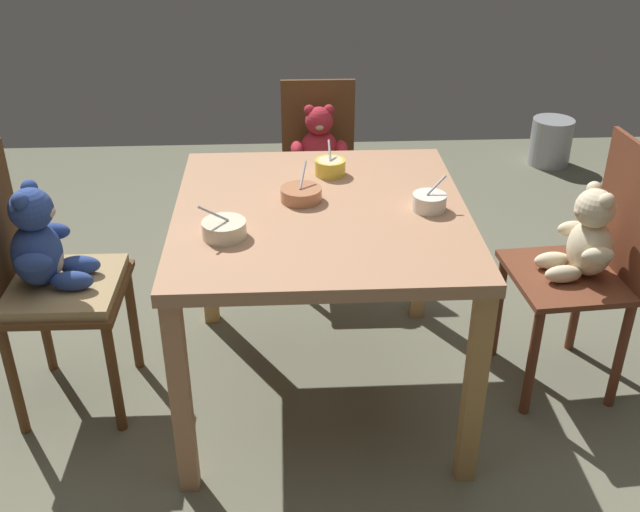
{
  "coord_description": "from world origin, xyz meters",
  "views": [
    {
      "loc": [
        -0.12,
        -2.23,
        1.82
      ],
      "look_at": [
        0.0,
        0.05,
        0.54
      ],
      "focal_mm": 41.96,
      "sensor_mm": 36.0,
      "label": 1
    }
  ],
  "objects_px": {
    "teddy_chair_near_left": "(46,266)",
    "teddy_chair_near_right": "(586,252)",
    "metal_pail": "(551,142)",
    "porridge_bowl_white_near_right": "(429,202)",
    "porridge_bowl_yellow_far_center": "(330,167)",
    "porridge_bowl_cream_near_left": "(224,229)",
    "porridge_bowl_terracotta_center": "(301,194)",
    "teddy_chair_far_center": "(319,160)",
    "dining_table": "(321,232)"
  },
  "relations": [
    {
      "from": "metal_pail",
      "to": "porridge_bowl_white_near_right",
      "type": "bearing_deg",
      "value": -119.09
    },
    {
      "from": "teddy_chair_far_center",
      "to": "porridge_bowl_white_near_right",
      "type": "bearing_deg",
      "value": 17.94
    },
    {
      "from": "teddy_chair_near_right",
      "to": "teddy_chair_near_left",
      "type": "height_order",
      "value": "teddy_chair_near_left"
    },
    {
      "from": "teddy_chair_far_center",
      "to": "porridge_bowl_white_near_right",
      "type": "height_order",
      "value": "teddy_chair_far_center"
    },
    {
      "from": "teddy_chair_near_right",
      "to": "metal_pail",
      "type": "xyz_separation_m",
      "value": [
        0.63,
        2.14,
        -0.4
      ]
    },
    {
      "from": "teddy_chair_far_center",
      "to": "porridge_bowl_cream_near_left",
      "type": "distance_m",
      "value": 1.23
    },
    {
      "from": "porridge_bowl_white_near_right",
      "to": "porridge_bowl_terracotta_center",
      "type": "bearing_deg",
      "value": 167.46
    },
    {
      "from": "porridge_bowl_cream_near_left",
      "to": "metal_pail",
      "type": "xyz_separation_m",
      "value": [
        1.87,
        2.34,
        -0.63
      ]
    },
    {
      "from": "dining_table",
      "to": "porridge_bowl_white_near_right",
      "type": "distance_m",
      "value": 0.38
    },
    {
      "from": "teddy_chair_far_center",
      "to": "porridge_bowl_yellow_far_center",
      "type": "bearing_deg",
      "value": 0.93
    },
    {
      "from": "teddy_chair_far_center",
      "to": "porridge_bowl_white_near_right",
      "type": "xyz_separation_m",
      "value": [
        0.31,
        -0.99,
        0.25
      ]
    },
    {
      "from": "teddy_chair_near_right",
      "to": "metal_pail",
      "type": "height_order",
      "value": "teddy_chair_near_right"
    },
    {
      "from": "porridge_bowl_terracotta_center",
      "to": "teddy_chair_far_center",
      "type": "bearing_deg",
      "value": 83.27
    },
    {
      "from": "porridge_bowl_white_near_right",
      "to": "porridge_bowl_terracotta_center",
      "type": "relative_size",
      "value": 0.78
    },
    {
      "from": "teddy_chair_near_right",
      "to": "teddy_chair_far_center",
      "type": "height_order",
      "value": "teddy_chair_near_right"
    },
    {
      "from": "porridge_bowl_white_near_right",
      "to": "porridge_bowl_terracotta_center",
      "type": "xyz_separation_m",
      "value": [
        -0.42,
        0.09,
        -0.0
      ]
    },
    {
      "from": "porridge_bowl_yellow_far_center",
      "to": "metal_pail",
      "type": "relative_size",
      "value": 0.41
    },
    {
      "from": "dining_table",
      "to": "teddy_chair_near_left",
      "type": "xyz_separation_m",
      "value": [
        -0.93,
        -0.01,
        -0.1
      ]
    },
    {
      "from": "dining_table",
      "to": "porridge_bowl_yellow_far_center",
      "type": "bearing_deg",
      "value": 80.27
    },
    {
      "from": "teddy_chair_near_right",
      "to": "porridge_bowl_cream_near_left",
      "type": "xyz_separation_m",
      "value": [
        -1.24,
        -0.2,
        0.23
      ]
    },
    {
      "from": "porridge_bowl_cream_near_left",
      "to": "porridge_bowl_terracotta_center",
      "type": "distance_m",
      "value": 0.35
    },
    {
      "from": "dining_table",
      "to": "porridge_bowl_white_near_right",
      "type": "xyz_separation_m",
      "value": [
        0.36,
        -0.03,
        0.12
      ]
    },
    {
      "from": "porridge_bowl_cream_near_left",
      "to": "teddy_chair_near_left",
      "type": "bearing_deg",
      "value": 164.28
    },
    {
      "from": "dining_table",
      "to": "porridge_bowl_terracotta_center",
      "type": "bearing_deg",
      "value": 134.22
    },
    {
      "from": "teddy_chair_near_left",
      "to": "metal_pail",
      "type": "bearing_deg",
      "value": 41.51
    },
    {
      "from": "dining_table",
      "to": "teddy_chair_near_right",
      "type": "bearing_deg",
      "value": 0.72
    },
    {
      "from": "dining_table",
      "to": "porridge_bowl_cream_near_left",
      "type": "xyz_separation_m",
      "value": [
        -0.31,
        -0.19,
        0.12
      ]
    },
    {
      "from": "teddy_chair_near_left",
      "to": "teddy_chair_near_right",
      "type": "bearing_deg",
      "value": 1.34
    },
    {
      "from": "porridge_bowl_terracotta_center",
      "to": "teddy_chair_near_right",
      "type": "bearing_deg",
      "value": -3.03
    },
    {
      "from": "teddy_chair_near_left",
      "to": "porridge_bowl_yellow_far_center",
      "type": "relative_size",
      "value": 7.89
    },
    {
      "from": "teddy_chair_far_center",
      "to": "dining_table",
      "type": "bearing_deg",
      "value": -2.11
    },
    {
      "from": "metal_pail",
      "to": "teddy_chair_near_left",
      "type": "bearing_deg",
      "value": -139.07
    },
    {
      "from": "porridge_bowl_white_near_right",
      "to": "porridge_bowl_yellow_far_center",
      "type": "xyz_separation_m",
      "value": [
        -0.31,
        0.31,
        0.0
      ]
    },
    {
      "from": "teddy_chair_near_left",
      "to": "porridge_bowl_cream_near_left",
      "type": "distance_m",
      "value": 0.68
    },
    {
      "from": "dining_table",
      "to": "porridge_bowl_cream_near_left",
      "type": "bearing_deg",
      "value": -148.54
    },
    {
      "from": "porridge_bowl_white_near_right",
      "to": "porridge_bowl_cream_near_left",
      "type": "bearing_deg",
      "value": -166.5
    },
    {
      "from": "dining_table",
      "to": "porridge_bowl_terracotta_center",
      "type": "xyz_separation_m",
      "value": [
        -0.06,
        0.06,
        0.11
      ]
    },
    {
      "from": "metal_pail",
      "to": "porridge_bowl_terracotta_center",
      "type": "bearing_deg",
      "value": -128.02
    },
    {
      "from": "porridge_bowl_terracotta_center",
      "to": "porridge_bowl_yellow_far_center",
      "type": "distance_m",
      "value": 0.25
    },
    {
      "from": "porridge_bowl_white_near_right",
      "to": "porridge_bowl_yellow_far_center",
      "type": "relative_size",
      "value": 0.95
    },
    {
      "from": "teddy_chair_far_center",
      "to": "porridge_bowl_cream_near_left",
      "type": "xyz_separation_m",
      "value": [
        -0.35,
        -1.15,
        0.24
      ]
    },
    {
      "from": "dining_table",
      "to": "porridge_bowl_terracotta_center",
      "type": "distance_m",
      "value": 0.15
    },
    {
      "from": "porridge_bowl_terracotta_center",
      "to": "porridge_bowl_white_near_right",
      "type": "bearing_deg",
      "value": -12.54
    },
    {
      "from": "porridge_bowl_cream_near_left",
      "to": "porridge_bowl_yellow_far_center",
      "type": "xyz_separation_m",
      "value": [
        0.35,
        0.47,
        0.0
      ]
    },
    {
      "from": "porridge_bowl_yellow_far_center",
      "to": "teddy_chair_near_left",
      "type": "bearing_deg",
      "value": -163.07
    },
    {
      "from": "teddy_chair_near_left",
      "to": "porridge_bowl_terracotta_center",
      "type": "xyz_separation_m",
      "value": [
        0.86,
        0.08,
        0.21
      ]
    },
    {
      "from": "teddy_chair_near_right",
      "to": "dining_table",
      "type": "bearing_deg",
      "value": -3.68
    },
    {
      "from": "teddy_chair_far_center",
      "to": "porridge_bowl_terracotta_center",
      "type": "xyz_separation_m",
      "value": [
        -0.11,
        -0.9,
        0.24
      ]
    },
    {
      "from": "teddy_chair_far_center",
      "to": "porridge_bowl_yellow_far_center",
      "type": "relative_size",
      "value": 7.21
    },
    {
      "from": "dining_table",
      "to": "teddy_chair_near_left",
      "type": "height_order",
      "value": "teddy_chair_near_left"
    }
  ]
}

